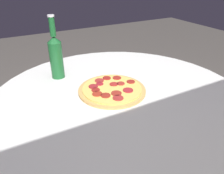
% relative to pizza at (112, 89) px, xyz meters
% --- Properties ---
extents(table, '(1.09, 1.09, 0.73)m').
position_rel_pizza_xyz_m(table, '(-0.01, 0.05, -0.18)').
color(table, silver).
rests_on(table, ground_plane).
extents(pizza, '(0.29, 0.29, 0.02)m').
position_rel_pizza_xyz_m(pizza, '(0.00, 0.00, 0.00)').
color(pizza, tan).
rests_on(pizza, table).
extents(beer_bottle, '(0.06, 0.06, 0.29)m').
position_rel_pizza_xyz_m(beer_bottle, '(0.16, -0.25, 0.10)').
color(beer_bottle, '#195628').
rests_on(beer_bottle, table).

